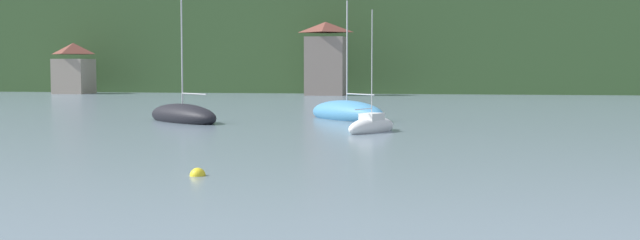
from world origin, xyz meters
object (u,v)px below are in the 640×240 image
object	(u,v)px
sailboat_far_5	(347,113)
mooring_buoy_mid	(198,176)
shore_building_westcentral	(326,60)
sailboat_far_3	(372,126)
sailboat_far_0	(183,116)
shore_building_west	(74,69)

from	to	relation	value
sailboat_far_5	mooring_buoy_mid	xyz separation A→B (m)	(-1.04, -28.06, -0.41)
shore_building_westcentral	mooring_buoy_mid	bearing A→B (deg)	-83.81
sailboat_far_5	sailboat_far_3	bearing A→B (deg)	152.44
sailboat_far_0	mooring_buoy_mid	bearing A→B (deg)	152.82
shore_building_westcentral	sailboat_far_5	distance (m)	46.30
mooring_buoy_mid	sailboat_far_5	bearing A→B (deg)	87.87
shore_building_west	shore_building_westcentral	xyz separation A→B (m)	(34.73, -0.33, 1.20)
shore_building_westcentral	mooring_buoy_mid	size ratio (longest dim) A/B	17.80
sailboat_far_3	mooring_buoy_mid	xyz separation A→B (m)	(-3.79, -18.09, -0.31)
sailboat_far_5	mooring_buoy_mid	size ratio (longest dim) A/B	16.29
sailboat_far_3	sailboat_far_5	bearing A→B (deg)	39.68
shore_building_west	sailboat_far_0	world-z (taller)	sailboat_far_0
shore_building_west	mooring_buoy_mid	world-z (taller)	shore_building_west
shore_building_west	sailboat_far_3	size ratio (longest dim) A/B	0.98
shore_building_westcentral	sailboat_far_5	xyz separation A→B (m)	(8.99, -45.23, -4.12)
sailboat_far_0	sailboat_far_5	size ratio (longest dim) A/B	1.17
shore_building_westcentral	sailboat_far_3	distance (m)	56.59
sailboat_far_0	sailboat_far_3	world-z (taller)	sailboat_far_0
sailboat_far_0	sailboat_far_5	xyz separation A→B (m)	(10.22, 4.17, 0.03)
shore_building_westcentral	mooring_buoy_mid	distance (m)	73.86
shore_building_west	sailboat_far_5	distance (m)	63.21
sailboat_far_0	sailboat_far_3	size ratio (longest dim) A/B	1.43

